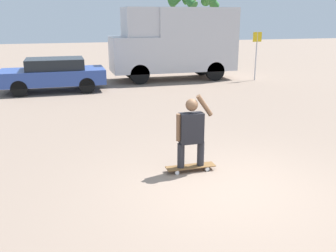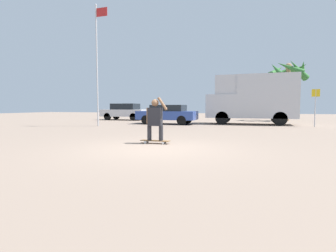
# 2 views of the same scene
# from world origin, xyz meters

# --- Properties ---
(ground_plane) EXTENTS (80.00, 80.00, 0.00)m
(ground_plane) POSITION_xyz_m (0.00, 0.00, 0.00)
(ground_plane) COLOR gray
(skateboard) EXTENTS (0.98, 0.25, 0.10)m
(skateboard) POSITION_xyz_m (-0.36, 0.94, 0.08)
(skateboard) COLOR brown
(skateboard) RESTS_ON ground_plane
(person_skateboarder) EXTENTS (0.73, 0.24, 1.43)m
(person_skateboarder) POSITION_xyz_m (-0.36, 0.94, 0.85)
(person_skateboarder) COLOR #28282D
(person_skateboarder) RESTS_ON skateboard
(camper_van) EXTENTS (5.85, 2.06, 3.33)m
(camper_van) POSITION_xyz_m (2.65, 11.79, 1.80)
(camper_van) COLOR black
(camper_van) RESTS_ON ground_plane
(parked_car_blue) EXTENTS (4.05, 1.81, 1.32)m
(parked_car_blue) POSITION_xyz_m (-2.97, 10.22, 0.71)
(parked_car_blue) COLOR black
(parked_car_blue) RESTS_ON ground_plane
(parked_car_silver) EXTENTS (4.10, 1.78, 1.48)m
(parked_car_silver) POSITION_xyz_m (-8.38, 14.29, 0.78)
(parked_car_silver) COLOR black
(parked_car_silver) RESTS_ON ground_plane
(palm_tree_near_van) EXTENTS (3.41, 3.43, 5.08)m
(palm_tree_near_van) POSITION_xyz_m (5.47, 17.24, 4.10)
(palm_tree_near_van) COLOR #8E704C
(palm_tree_near_van) RESTS_ON ground_plane
(flagpole) EXTENTS (0.83, 0.12, 7.34)m
(flagpole) POSITION_xyz_m (-6.38, 6.96, 4.05)
(flagpole) COLOR #B7B7BC
(flagpole) RESTS_ON ground_plane
(street_sign) EXTENTS (0.44, 0.06, 2.24)m
(street_sign) POSITION_xyz_m (6.19, 10.45, 1.45)
(street_sign) COLOR #B7B7BC
(street_sign) RESTS_ON ground_plane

